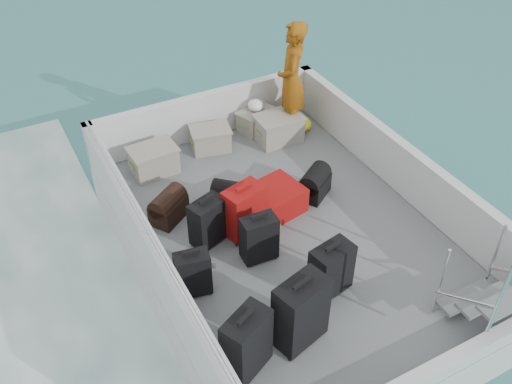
{
  "coord_description": "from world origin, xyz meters",
  "views": [
    {
      "loc": [
        -2.78,
        -4.37,
        5.43
      ],
      "look_at": [
        -0.22,
        0.43,
        1.0
      ],
      "focal_mm": 40.0,
      "sensor_mm": 36.0,
      "label": 1
    }
  ],
  "objects_px": {
    "suitcase_4": "(259,239)",
    "crate_3": "(279,129)",
    "crate_1": "(211,140)",
    "passenger": "(292,80)",
    "suitcase_5": "(244,211)",
    "crate_0": "(154,161)",
    "suitcase_0": "(247,344)",
    "suitcase_3": "(301,313)",
    "suitcase_6": "(331,270)",
    "suitcase_2": "(208,222)",
    "suitcase_8": "(268,203)",
    "crate_2": "(256,121)",
    "suitcase_1": "(193,274)"
  },
  "relations": [
    {
      "from": "suitcase_0",
      "to": "suitcase_3",
      "type": "height_order",
      "value": "suitcase_3"
    },
    {
      "from": "suitcase_3",
      "to": "suitcase_1",
      "type": "bearing_deg",
      "value": 107.98
    },
    {
      "from": "suitcase_6",
      "to": "crate_1",
      "type": "relative_size",
      "value": 1.18
    },
    {
      "from": "suitcase_1",
      "to": "crate_1",
      "type": "distance_m",
      "value": 2.75
    },
    {
      "from": "suitcase_2",
      "to": "crate_1",
      "type": "height_order",
      "value": "suitcase_2"
    },
    {
      "from": "suitcase_1",
      "to": "suitcase_6",
      "type": "relative_size",
      "value": 0.89
    },
    {
      "from": "suitcase_5",
      "to": "suitcase_4",
      "type": "bearing_deg",
      "value": -111.36
    },
    {
      "from": "suitcase_8",
      "to": "crate_3",
      "type": "height_order",
      "value": "crate_3"
    },
    {
      "from": "crate_3",
      "to": "crate_1",
      "type": "bearing_deg",
      "value": 164.93
    },
    {
      "from": "suitcase_6",
      "to": "suitcase_3",
      "type": "bearing_deg",
      "value": -158.41
    },
    {
      "from": "suitcase_3",
      "to": "crate_1",
      "type": "height_order",
      "value": "suitcase_3"
    },
    {
      "from": "crate_1",
      "to": "suitcase_4",
      "type": "bearing_deg",
      "value": -100.69
    },
    {
      "from": "suitcase_5",
      "to": "crate_0",
      "type": "distance_m",
      "value": 1.77
    },
    {
      "from": "suitcase_4",
      "to": "suitcase_2",
      "type": "bearing_deg",
      "value": 130.94
    },
    {
      "from": "suitcase_4",
      "to": "crate_1",
      "type": "height_order",
      "value": "suitcase_4"
    },
    {
      "from": "suitcase_3",
      "to": "suitcase_8",
      "type": "relative_size",
      "value": 0.92
    },
    {
      "from": "suitcase_3",
      "to": "suitcase_6",
      "type": "distance_m",
      "value": 0.74
    },
    {
      "from": "suitcase_4",
      "to": "suitcase_8",
      "type": "relative_size",
      "value": 0.69
    },
    {
      "from": "crate_0",
      "to": "crate_3",
      "type": "relative_size",
      "value": 0.94
    },
    {
      "from": "crate_2",
      "to": "suitcase_5",
      "type": "bearing_deg",
      "value": -121.47
    },
    {
      "from": "suitcase_3",
      "to": "suitcase_6",
      "type": "xyz_separation_m",
      "value": [
        0.63,
        0.39,
        -0.08
      ]
    },
    {
      "from": "suitcase_4",
      "to": "crate_2",
      "type": "distance_m",
      "value": 2.76
    },
    {
      "from": "suitcase_0",
      "to": "suitcase_1",
      "type": "bearing_deg",
      "value": 67.88
    },
    {
      "from": "crate_0",
      "to": "crate_2",
      "type": "relative_size",
      "value": 1.17
    },
    {
      "from": "crate_1",
      "to": "passenger",
      "type": "height_order",
      "value": "passenger"
    },
    {
      "from": "suitcase_1",
      "to": "crate_3",
      "type": "xyz_separation_m",
      "value": [
        2.29,
        2.16,
        -0.09
      ]
    },
    {
      "from": "suitcase_2",
      "to": "crate_3",
      "type": "height_order",
      "value": "suitcase_2"
    },
    {
      "from": "suitcase_6",
      "to": "passenger",
      "type": "distance_m",
      "value": 3.26
    },
    {
      "from": "crate_2",
      "to": "passenger",
      "type": "bearing_deg",
      "value": -33.39
    },
    {
      "from": "crate_3",
      "to": "suitcase_5",
      "type": "bearing_deg",
      "value": -131.4
    },
    {
      "from": "crate_2",
      "to": "suitcase_2",
      "type": "bearing_deg",
      "value": -130.8
    },
    {
      "from": "suitcase_6",
      "to": "crate_3",
      "type": "xyz_separation_m",
      "value": [
        0.98,
        2.83,
        -0.12
      ]
    },
    {
      "from": "suitcase_3",
      "to": "crate_3",
      "type": "relative_size",
      "value": 1.24
    },
    {
      "from": "suitcase_0",
      "to": "suitcase_2",
      "type": "height_order",
      "value": "suitcase_0"
    },
    {
      "from": "suitcase_8",
      "to": "crate_0",
      "type": "xyz_separation_m",
      "value": [
        -0.96,
        1.51,
        0.01
      ]
    },
    {
      "from": "crate_3",
      "to": "passenger",
      "type": "bearing_deg",
      "value": 26.09
    },
    {
      "from": "suitcase_1",
      "to": "suitcase_2",
      "type": "relative_size",
      "value": 0.92
    },
    {
      "from": "suitcase_4",
      "to": "crate_3",
      "type": "xyz_separation_m",
      "value": [
        1.42,
        2.03,
        -0.11
      ]
    },
    {
      "from": "crate_0",
      "to": "suitcase_6",
      "type": "bearing_deg",
      "value": -72.5
    },
    {
      "from": "suitcase_1",
      "to": "passenger",
      "type": "relative_size",
      "value": 0.32
    },
    {
      "from": "suitcase_0",
      "to": "suitcase_5",
      "type": "distance_m",
      "value": 1.92
    },
    {
      "from": "suitcase_0",
      "to": "crate_3",
      "type": "relative_size",
      "value": 1.14
    },
    {
      "from": "suitcase_6",
      "to": "suitcase_8",
      "type": "height_order",
      "value": "suitcase_6"
    },
    {
      "from": "suitcase_4",
      "to": "suitcase_5",
      "type": "xyz_separation_m",
      "value": [
        0.05,
        0.47,
        0.04
      ]
    },
    {
      "from": "suitcase_8",
      "to": "passenger",
      "type": "relative_size",
      "value": 0.5
    },
    {
      "from": "suitcase_0",
      "to": "suitcase_1",
      "type": "relative_size",
      "value": 1.31
    },
    {
      "from": "crate_0",
      "to": "suitcase_2",
      "type": "bearing_deg",
      "value": -86.9
    },
    {
      "from": "suitcase_0",
      "to": "suitcase_5",
      "type": "height_order",
      "value": "suitcase_0"
    },
    {
      "from": "crate_1",
      "to": "crate_3",
      "type": "height_order",
      "value": "crate_3"
    },
    {
      "from": "crate_0",
      "to": "crate_2",
      "type": "height_order",
      "value": "crate_0"
    }
  ]
}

